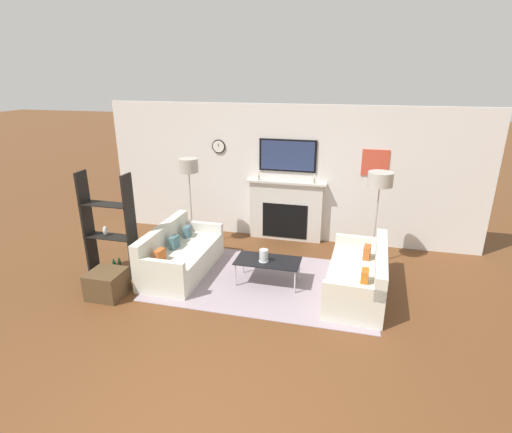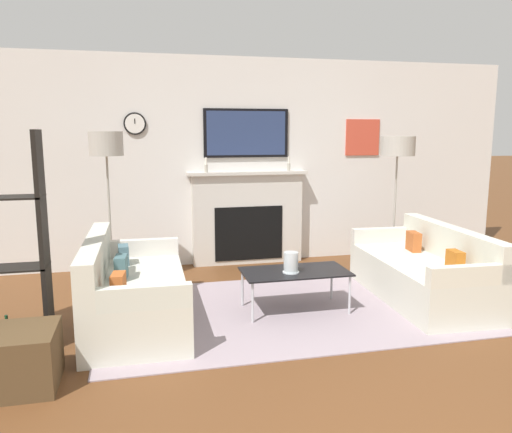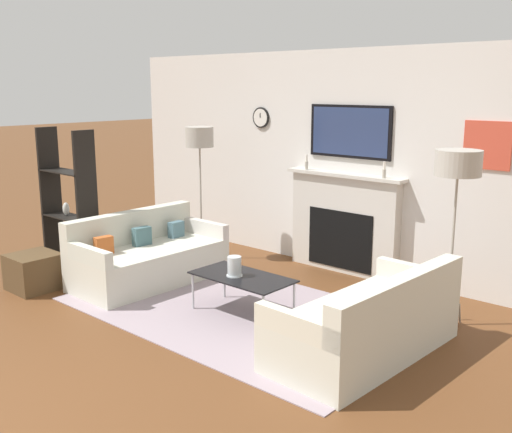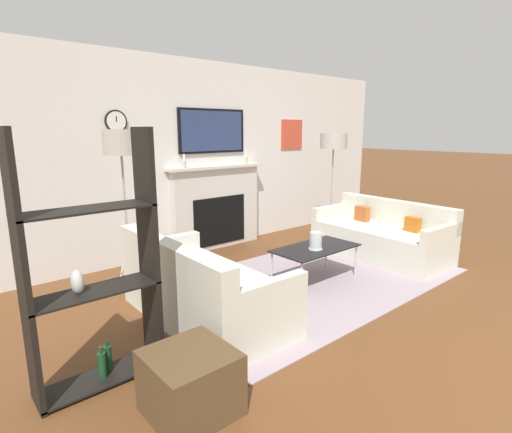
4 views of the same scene
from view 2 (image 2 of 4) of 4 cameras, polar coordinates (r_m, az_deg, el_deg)
name	(u,v)px [view 2 (image 2 of 4)]	position (r m, az deg, el deg)	size (l,w,h in m)	color
fireplace_wall	(246,171)	(6.66, -1.13, 5.23)	(7.49, 0.28, 2.70)	silver
area_rug	(288,310)	(5.04, 3.67, -10.57)	(3.60, 2.14, 0.01)	gray
couch_left	(132,294)	(4.76, -14.02, -8.56)	(0.89, 1.78, 0.80)	beige
couch_right	(424,274)	(5.56, 18.68, -6.21)	(0.92, 1.87, 0.76)	beige
coffee_table	(295,274)	(4.91, 4.48, -6.51)	(1.04, 0.54, 0.41)	black
hurricane_candle	(291,264)	(4.82, 4.01, -5.40)	(0.16, 0.16, 0.20)	silver
floor_lamp_left	(106,147)	(5.63, -16.75, 7.65)	(0.36, 0.36, 1.76)	#9E998E
floor_lamp_right	(398,148)	(6.42, 15.88, 7.54)	(0.42, 0.42, 1.70)	#9E998E
ottoman	(19,359)	(3.92, -25.45, -14.50)	(0.51, 0.51, 0.41)	brown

